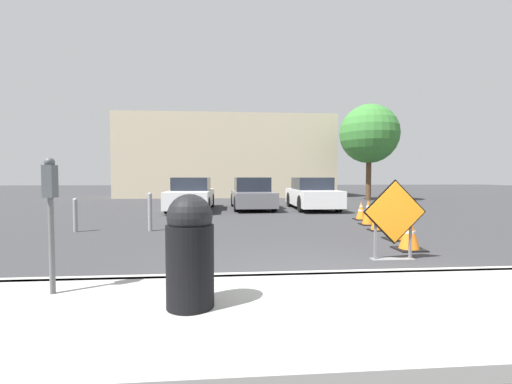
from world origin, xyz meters
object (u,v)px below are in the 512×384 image
Objects in this scene: road_closed_sign at (394,218)px; bollard_nearest at (150,211)px; traffic_cone_nearest at (409,233)px; traffic_cone_fourth at (368,213)px; parking_meter at (51,202)px; traffic_cone_third at (376,217)px; parked_car_nearest at (192,195)px; parked_car_third at (312,194)px; traffic_cone_second at (397,225)px; traffic_cone_fifth at (361,211)px; trash_bin at (190,250)px; parked_car_second at (252,194)px; bollard_second at (75,214)px.

road_closed_sign reaches higher than bollard_nearest.
traffic_cone_fourth is at bearing 79.58° from traffic_cone_nearest.
traffic_cone_nearest is at bearing 24.16° from parking_meter.
parked_car_nearest reaches higher than traffic_cone_third.
parking_meter is (-5.81, -11.23, 0.51)m from parked_car_third.
traffic_cone_third reaches higher than traffic_cone_second.
traffic_cone_second is at bearing -99.71° from traffic_cone_fifth.
parking_meter is (0.11, -5.40, 0.63)m from bollard_nearest.
traffic_cone_fourth is at bearing 77.97° from traffic_cone_third.
road_closed_sign is 6.20m from bollard_nearest.
trash_bin reaches higher than traffic_cone_third.
road_closed_sign reaches higher than traffic_cone_third.
trash_bin is (-3.27, -2.23, -0.02)m from road_closed_sign.
trash_bin is at bearing -73.98° from bollard_nearest.
parking_meter is (-3.10, -11.69, 0.52)m from parked_car_second.
trash_bin is 0.75× the size of parking_meter.
road_closed_sign is 0.32× the size of parked_car_second.
traffic_cone_second is at bearing 74.72° from traffic_cone_nearest.
parked_car_nearest is 5.41m from parked_car_third.
traffic_cone_third is 0.16× the size of parked_car_nearest.
bollard_second reaches higher than traffic_cone_fourth.
traffic_cone_fourth is 7.88m from parked_car_nearest.
parked_car_nearest is 4.10× the size of trash_bin.
parked_car_second is at bearing 113.29° from traffic_cone_third.
traffic_cone_nearest is 0.68× the size of bollard_nearest.
parked_car_second is at bearing 127.78° from traffic_cone_fifth.
road_closed_sign is at bearing -106.51° from traffic_cone_fifth.
traffic_cone_third is 6.14m from bollard_nearest.
bollard_nearest reaches higher than traffic_cone_fourth.
bollard_nearest reaches higher than traffic_cone_fifth.
parking_meter is at bearing -131.84° from traffic_cone_fifth.
bollard_second is at bearing 159.27° from traffic_cone_nearest.
parked_car_third is (-0.08, 7.64, 0.33)m from traffic_cone_second.
traffic_cone_nearest is at bearing 37.19° from trash_bin.
parked_car_nearest is at bearing 67.57° from bollard_second.
traffic_cone_fifth is 0.60× the size of bollard_nearest.
trash_bin is at bearing -142.81° from traffic_cone_nearest.
traffic_cone_fourth is 8.32m from bollard_second.
traffic_cone_fifth is at bearing 147.40° from parked_car_nearest.
traffic_cone_fifth is 0.15× the size of parked_car_third.
traffic_cone_third is (1.14, 3.24, -0.38)m from road_closed_sign.
traffic_cone_third is at bearing 39.43° from parking_meter.
traffic_cone_nearest is at bearing -101.00° from traffic_cone_fifth.
parked_car_second is at bearing 119.14° from traffic_cone_fourth.
traffic_cone_fifth is at bearing 125.81° from parked_car_second.
bollard_nearest is (-4.98, 3.70, -0.19)m from road_closed_sign.
parked_car_third reaches higher than bollard_second.
parked_car_nearest is (-5.49, 7.74, 0.32)m from traffic_cone_second.
bollard_nearest is at bearing -174.11° from traffic_cone_fourth.
traffic_cone_second is 6.27m from bollard_nearest.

